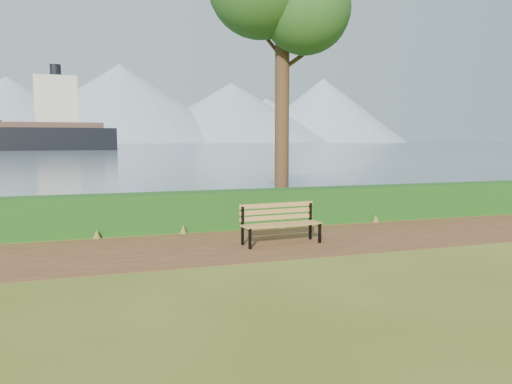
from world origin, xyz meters
name	(u,v)px	position (x,y,z in m)	size (l,w,h in m)	color
ground	(249,247)	(0.00, 0.00, 0.00)	(140.00, 140.00, 0.00)	#495919
path	(245,244)	(0.00, 0.30, 0.01)	(40.00, 3.40, 0.01)	#51281C
hedge	(220,210)	(0.00, 2.60, 0.50)	(32.00, 0.85, 1.00)	#133F12
water	(98,144)	(0.00, 260.00, 0.01)	(700.00, 510.00, 0.00)	#3F5A65
mountains	(82,107)	(-9.17, 406.05, 27.70)	(585.00, 190.00, 70.00)	#859BB1
bench	(280,221)	(0.80, 0.16, 0.54)	(1.89, 0.68, 0.93)	black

